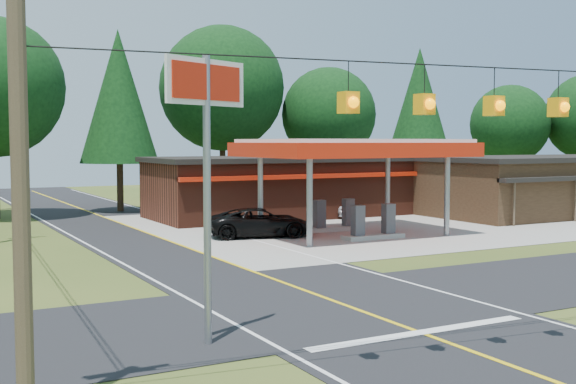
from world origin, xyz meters
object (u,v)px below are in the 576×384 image
gas_canopy (353,151)px  big_stop_sign (207,131)px  sedan_car (341,205)px  suv_car (260,223)px

gas_canopy → big_stop_sign: big_stop_sign is taller
big_stop_sign → sedan_car: bearing=51.3°
gas_canopy → sedan_car: (4.41, 8.00, -3.54)m
suv_car → sedan_car: (8.91, 6.50, 0.01)m
suv_car → big_stop_sign: (-9.50, -16.51, 4.27)m
gas_canopy → suv_car: 5.92m
suv_car → big_stop_sign: bearing=165.9°
suv_car → sedan_car: 11.03m
suv_car → gas_canopy: bearing=-92.6°
suv_car → sedan_car: sedan_car is taller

